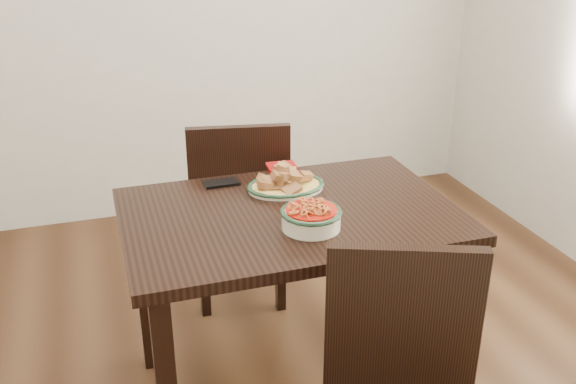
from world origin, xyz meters
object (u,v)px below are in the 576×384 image
object	(u,v)px
chair_far	(239,204)
noodle_bowl	(311,215)
smartphone	(222,183)
fish_plate	(286,178)
dining_table	(290,239)

from	to	relation	value
chair_far	noodle_bowl	bearing A→B (deg)	104.06
chair_far	smartphone	xyz separation A→B (m)	(-0.14, -0.34, 0.26)
fish_plate	smartphone	world-z (taller)	fish_plate
chair_far	fish_plate	bearing A→B (deg)	108.86
noodle_bowl	dining_table	bearing A→B (deg)	100.04
fish_plate	dining_table	bearing A→B (deg)	-103.40
dining_table	chair_far	world-z (taller)	chair_far
fish_plate	noodle_bowl	bearing A→B (deg)	-93.02
smartphone	dining_table	bearing A→B (deg)	-61.07
dining_table	chair_far	xyz separation A→B (m)	(-0.03, 0.63, -0.14)
fish_plate	smartphone	bearing A→B (deg)	150.89
chair_far	noodle_bowl	world-z (taller)	chair_far
noodle_bowl	smartphone	world-z (taller)	noodle_bowl
fish_plate	smartphone	distance (m)	0.25
dining_table	smartphone	xyz separation A→B (m)	(-0.17, 0.29, 0.11)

